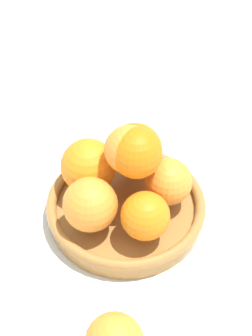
{
  "coord_description": "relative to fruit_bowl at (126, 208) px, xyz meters",
  "views": [
    {
      "loc": [
        -0.45,
        -0.31,
        0.66
      ],
      "look_at": [
        0.0,
        0.0,
        0.1
      ],
      "focal_mm": 60.0,
      "sensor_mm": 36.0,
      "label": 1
    }
  ],
  "objects": [
    {
      "name": "ground_plane",
      "position": [
        0.0,
        0.0,
        -0.02
      ],
      "size": [
        4.0,
        4.0,
        0.0
      ],
      "primitive_type": "plane",
      "color": "silver"
    },
    {
      "name": "fruit_bowl",
      "position": [
        0.0,
        0.0,
        0.0
      ],
      "size": [
        0.24,
        0.24,
        0.04
      ],
      "color": "#A57238",
      "rests_on": "ground_plane"
    },
    {
      "name": "orange_pile",
      "position": [
        0.0,
        0.01,
        0.07
      ],
      "size": [
        0.2,
        0.19,
        0.13
      ],
      "color": "orange",
      "rests_on": "fruit_bowl"
    }
  ]
}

